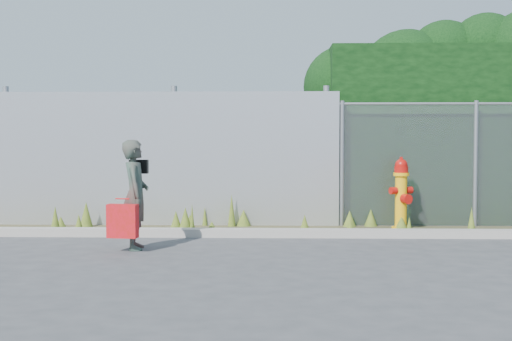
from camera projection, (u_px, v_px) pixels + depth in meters
name	position (u px, v px, depth m)	size (l,w,h in m)	color
ground	(277.00, 259.00, 8.65)	(80.00, 80.00, 0.00)	#3D3D40
curb	(277.00, 233.00, 10.44)	(16.00, 0.22, 0.12)	gray
weed_strip	(288.00, 225.00, 11.13)	(16.00, 1.35, 0.53)	#3F3B24
corrugated_fence	(80.00, 159.00, 11.69)	(8.50, 0.21, 2.30)	silver
fire_hydrant	(401.00, 195.00, 11.12)	(0.39, 0.35, 1.15)	#FFB50D
woman	(135.00, 195.00, 9.32)	(0.52, 0.34, 1.44)	#106754
red_tote_bag	(123.00, 221.00, 9.05)	(0.39, 0.14, 0.51)	#B8180A
black_shoulder_bag	(139.00, 167.00, 9.52)	(0.25, 0.10, 0.18)	black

